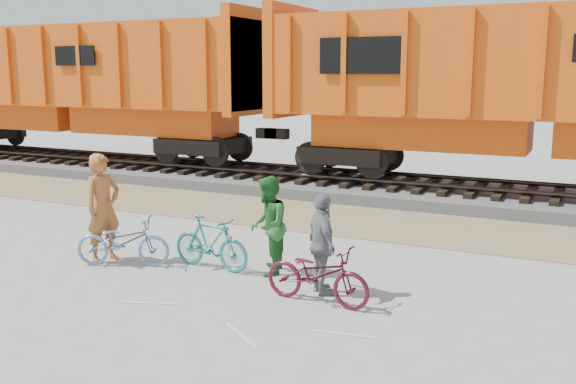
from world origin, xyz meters
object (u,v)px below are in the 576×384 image
bicycle_teal (211,243)px  bicycle_blue (123,242)px  hopper_car_left (79,82)px  person_man (268,226)px  hopper_car_center (546,86)px  person_solo (103,208)px  bicycle_maroon (317,275)px  person_woman (322,244)px

bicycle_teal → bicycle_blue: bearing=114.6°
hopper_car_left → person_man: hopper_car_left is taller
hopper_car_left → bicycle_teal: hopper_car_left is taller
hopper_car_center → person_man: hopper_car_center is taller
hopper_car_center → bicycle_teal: hopper_car_center is taller
hopper_car_left → person_solo: bearing=-44.7°
bicycle_teal → hopper_car_center: bearing=-24.7°
bicycle_teal → person_man: (1.00, 0.20, 0.37)m
bicycle_maroon → person_man: 1.65m
person_woman → person_solo: bearing=48.1°
hopper_car_left → hopper_car_center: bearing=0.0°
person_man → hopper_car_center: bearing=135.3°
bicycle_teal → bicycle_maroon: bicycle_teal is taller
person_woman → person_man: bearing=23.2°
bicycle_blue → hopper_car_center: bearing=-58.2°
bicycle_maroon → person_man: (-1.31, 0.93, 0.39)m
hopper_car_left → hopper_car_center: same height
bicycle_blue → person_woman: 3.70m
bicycle_teal → person_woman: (2.21, -0.33, 0.31)m
hopper_car_left → bicycle_maroon: (12.76, -8.69, -2.57)m
hopper_car_center → bicycle_maroon: size_ratio=8.49×
hopper_car_left → bicycle_blue: bearing=-43.4°
hopper_car_center → bicycle_blue: 10.72m
person_solo → hopper_car_center: bearing=-28.1°
person_woman → bicycle_teal: bearing=38.4°
hopper_car_center → person_solo: (-6.51, -8.39, -2.04)m
person_solo → person_man: (2.97, 0.62, -0.14)m
hopper_car_center → person_woman: size_ratio=9.03×
hopper_car_left → bicycle_blue: (8.99, -8.49, -2.58)m
person_solo → person_man: 3.04m
hopper_car_left → bicycle_maroon: bearing=-34.3°
hopper_car_center → hopper_car_left: bearing=180.0°
bicycle_blue → person_man: (2.47, 0.72, 0.40)m
person_man → hopper_car_left: bearing=-144.2°
bicycle_teal → person_woman: size_ratio=0.99×
person_man → person_woman: bearing=46.3°
hopper_car_left → hopper_car_center: size_ratio=1.00×
bicycle_maroon → person_solo: bearing=89.3°
person_solo → person_woman: size_ratio=1.25×
bicycle_maroon → bicycle_teal: bearing=75.8°
bicycle_blue → bicycle_teal: bicycle_teal is taller
hopper_car_center → bicycle_maroon: hopper_car_center is taller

